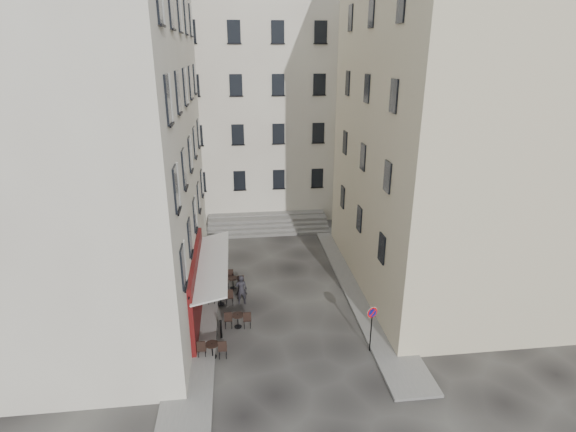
{
  "coord_description": "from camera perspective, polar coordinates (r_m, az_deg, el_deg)",
  "views": [
    {
      "loc": [
        -2.24,
        -19.21,
        12.78
      ],
      "look_at": [
        0.53,
        4.0,
        4.16
      ],
      "focal_mm": 28.0,
      "sensor_mm": 36.0,
      "label": 1
    }
  ],
  "objects": [
    {
      "name": "ground",
      "position": [
        23.18,
        -0.12,
        -13.22
      ],
      "size": [
        90.0,
        90.0,
        0.0
      ],
      "primitive_type": "plane",
      "color": "black",
      "rests_on": "ground"
    },
    {
      "name": "sidewalk_left",
      "position": [
        26.56,
        -10.96,
        -8.78
      ],
      "size": [
        2.0,
        22.0,
        0.12
      ],
      "primitive_type": "cube",
      "color": "slate",
      "rests_on": "ground"
    },
    {
      "name": "sidewalk_right",
      "position": [
        26.47,
        8.94,
        -8.76
      ],
      "size": [
        2.0,
        18.0,
        0.12
      ],
      "primitive_type": "cube",
      "color": "slate",
      "rests_on": "ground"
    },
    {
      "name": "building_left",
      "position": [
        23.82,
        -27.7,
        12.05
      ],
      "size": [
        12.2,
        16.2,
        20.6
      ],
      "color": "beige",
      "rests_on": "ground"
    },
    {
      "name": "building_right",
      "position": [
        26.27,
        22.74,
        11.12
      ],
      "size": [
        12.2,
        14.2,
        18.6
      ],
      "color": "beige",
      "rests_on": "ground"
    },
    {
      "name": "building_back",
      "position": [
        38.39,
        -5.09,
        14.98
      ],
      "size": [
        18.2,
        10.2,
        18.6
      ],
      "color": "beige",
      "rests_on": "ground"
    },
    {
      "name": "cafe_storefront",
      "position": [
        23.06,
        -11.26,
        -8.41
      ],
      "size": [
        1.74,
        7.3,
        3.5
      ],
      "color": "#450F09",
      "rests_on": "ground"
    },
    {
      "name": "stone_steps",
      "position": [
        34.18,
        -2.58,
        -1.01
      ],
      "size": [
        9.0,
        3.15,
        0.8
      ],
      "color": "#64615F",
      "rests_on": "ground"
    },
    {
      "name": "bollard_near",
      "position": [
        21.97,
        -8.52,
        -13.91
      ],
      "size": [
        0.12,
        0.12,
        0.98
      ],
      "color": "black",
      "rests_on": "ground"
    },
    {
      "name": "bollard_mid",
      "position": [
        24.95,
        -8.34,
        -9.41
      ],
      "size": [
        0.12,
        0.12,
        0.98
      ],
      "color": "black",
      "rests_on": "ground"
    },
    {
      "name": "bollard_far",
      "position": [
        28.05,
        -8.21,
        -5.89
      ],
      "size": [
        0.12,
        0.12,
        0.98
      ],
      "color": "black",
      "rests_on": "ground"
    },
    {
      "name": "no_parking_sign",
      "position": [
        20.67,
        10.59,
        -12.91
      ],
      "size": [
        0.49,
        0.2,
        2.25
      ],
      "rotation": [
        0.0,
        0.0,
        0.33
      ],
      "color": "black",
      "rests_on": "ground"
    },
    {
      "name": "bistro_table_a",
      "position": [
        20.86,
        -9.59,
        -16.26
      ],
      "size": [
        1.29,
        0.6,
        0.91
      ],
      "color": "black",
      "rests_on": "ground"
    },
    {
      "name": "bistro_table_b",
      "position": [
        22.61,
        -6.4,
        -12.89
      ],
      "size": [
        1.29,
        0.61,
        0.91
      ],
      "color": "black",
      "rests_on": "ground"
    },
    {
      "name": "bistro_table_c",
      "position": [
        24.51,
        -8.58,
        -10.09
      ],
      "size": [
        1.37,
        0.64,
        0.96
      ],
      "color": "black",
      "rests_on": "ground"
    },
    {
      "name": "bistro_table_d",
      "position": [
        25.97,
        -7.0,
        -8.28
      ],
      "size": [
        1.24,
        0.58,
        0.87
      ],
      "color": "black",
      "rests_on": "ground"
    },
    {
      "name": "bistro_table_e",
      "position": [
        26.64,
        -8.34,
        -7.52
      ],
      "size": [
        1.3,
        0.61,
        0.91
      ],
      "color": "black",
      "rests_on": "ground"
    },
    {
      "name": "pedestrian",
      "position": [
        24.34,
        -5.96,
        -9.26
      ],
      "size": [
        0.62,
        0.42,
        1.67
      ],
      "primitive_type": "imported",
      "rotation": [
        0.0,
        0.0,
        3.17
      ],
      "color": "black",
      "rests_on": "ground"
    }
  ]
}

